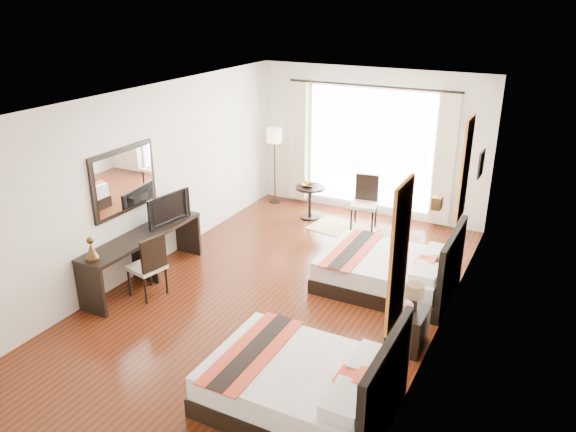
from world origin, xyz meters
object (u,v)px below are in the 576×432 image
at_px(console_desk, 144,257).
at_px(fruit_bowl, 308,185).
at_px(table_lamp, 415,293).
at_px(floor_lamp, 274,141).
at_px(side_table, 310,202).
at_px(window_chair, 364,213).
at_px(vase, 408,314).
at_px(desk_chair, 148,277).
at_px(bed_near, 305,384).
at_px(television, 166,208).
at_px(nightstand, 407,328).
at_px(bed_far, 391,271).

relative_size(console_desk, fruit_bowl, 9.54).
distance_m(table_lamp, floor_lamp, 5.41).
relative_size(side_table, window_chair, 0.65).
bearing_deg(console_desk, vase, -0.68).
bearing_deg(fruit_bowl, desk_chair, -101.53).
height_order(bed_near, desk_chair, bed_near).
bearing_deg(desk_chair, fruit_bowl, -89.68).
height_order(console_desk, floor_lamp, floor_lamp).
bearing_deg(window_chair, vase, 17.93).
bearing_deg(desk_chair, bed_near, 171.88).
distance_m(television, fruit_bowl, 3.03).
distance_m(table_lamp, fruit_bowl, 4.32).
relative_size(table_lamp, console_desk, 0.16).
distance_m(vase, television, 4.06).
xyz_separation_m(table_lamp, window_chair, (-1.80, 3.24, -0.44)).
relative_size(nightstand, fruit_bowl, 2.25).
height_order(floor_lamp, fruit_bowl, floor_lamp).
bearing_deg(console_desk, floor_lamp, 88.41).
height_order(nightstand, console_desk, console_desk).
distance_m(television, desk_chair, 1.17).
relative_size(television, desk_chair, 0.87).
bearing_deg(vase, console_desk, 179.32).
distance_m(table_lamp, window_chair, 3.74).
bearing_deg(fruit_bowl, side_table, 42.51).
distance_m(nightstand, table_lamp, 0.49).
bearing_deg(nightstand, side_table, 131.12).
xyz_separation_m(television, fruit_bowl, (1.08, 2.81, -0.32)).
relative_size(bed_far, fruit_bowl, 8.18).
height_order(console_desk, window_chair, window_chair).
bearing_deg(side_table, table_lamp, -48.07).
height_order(floor_lamp, side_table, floor_lamp).
bearing_deg(bed_far, table_lamp, -62.20).
xyz_separation_m(table_lamp, television, (-4.00, 0.36, 0.26)).
distance_m(table_lamp, television, 4.02).
height_order(bed_far, television, television).
xyz_separation_m(console_desk, side_table, (1.13, 3.40, -0.06)).
relative_size(table_lamp, floor_lamp, 0.22).
height_order(bed_near, vase, bed_near).
bearing_deg(side_table, console_desk, -108.43).
height_order(side_table, window_chair, window_chair).
bearing_deg(nightstand, television, 174.02).
bearing_deg(bed_far, fruit_bowl, 139.74).
bearing_deg(fruit_bowl, console_desk, -108.03).
bearing_deg(bed_near, television, 149.38).
xyz_separation_m(floor_lamp, window_chair, (2.11, -0.45, -1.00)).
distance_m(bed_far, side_table, 2.95).
bearing_deg(bed_near, window_chair, 103.08).
relative_size(bed_near, table_lamp, 5.56).
height_order(table_lamp, vase, table_lamp).
distance_m(nightstand, television, 4.05).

